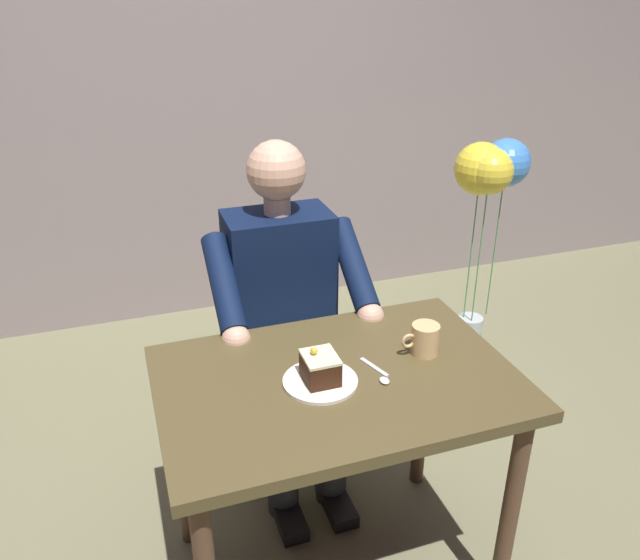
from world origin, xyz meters
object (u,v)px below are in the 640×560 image
chair (275,335)px  cake_slice (320,368)px  dining_table (337,407)px  balloon_display (489,185)px  seated_person (286,318)px  coffee_cup (425,339)px  dessert_spoon (380,374)px

chair → cake_slice: size_ratio=8.60×
dining_table → balloon_display: size_ratio=0.89×
dining_table → cake_slice: bearing=12.9°
chair → seated_person: 0.24m
coffee_cup → seated_person: bearing=-60.0°
cake_slice → coffee_cup: size_ratio=0.89×
balloon_display → dining_table: bearing=42.0°
balloon_display → seated_person: bearing=22.8°
seated_person → coffee_cup: seated_person is taller
seated_person → cake_slice: size_ratio=12.18×
dining_table → seated_person: (0.00, -0.51, 0.01)m
seated_person → balloon_display: 1.19m
dessert_spoon → balloon_display: bearing=-134.0°
cake_slice → dessert_spoon: (-0.16, 0.02, -0.04)m
seated_person → coffee_cup: bearing=120.0°
coffee_cup → dining_table: bearing=6.5°
coffee_cup → dessert_spoon: coffee_cup is taller
chair → cake_slice: (0.05, 0.70, 0.30)m
dining_table → coffee_cup: 0.32m
coffee_cup → chair: bearing=-66.9°
dining_table → cake_slice: cake_slice is taller
dining_table → chair: size_ratio=1.10×
dessert_spoon → seated_person: bearing=-78.5°
seated_person → cake_slice: seated_person is taller
cake_slice → balloon_display: balloon_display is taller
dessert_spoon → dining_table: bearing=-16.5°
dining_table → balloon_display: bearing=-138.0°
dining_table → chair: chair is taller
balloon_display → chair: bearing=14.6°
coffee_cup → balloon_display: balloon_display is taller
chair → coffee_cup: (-0.28, 0.65, 0.30)m
chair → balloon_display: (-1.07, -0.28, 0.41)m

